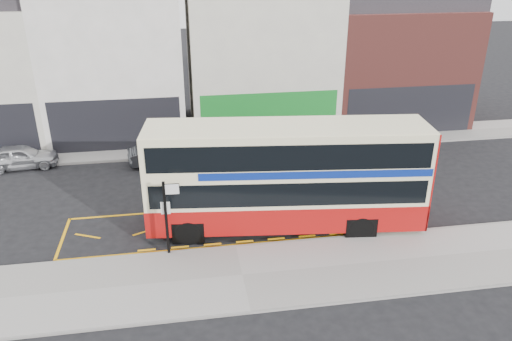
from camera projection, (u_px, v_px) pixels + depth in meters
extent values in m
plane|color=black|center=(235.00, 244.00, 20.27)|extent=(120.00, 120.00, 0.00)
cube|color=#9D9995|center=(242.00, 276.00, 18.17)|extent=(40.00, 4.00, 0.15)
cube|color=gray|center=(236.00, 248.00, 19.90)|extent=(40.00, 0.15, 0.15)
cube|color=#9D9995|center=(213.00, 146.00, 30.15)|extent=(50.00, 3.00, 0.15)
cube|color=white|center=(117.00, 62.00, 31.14)|extent=(8.00, 8.00, 9.00)
cube|color=black|center=(116.00, 126.00, 28.74)|extent=(7.36, 0.06, 3.20)
cube|color=black|center=(117.00, 130.00, 28.84)|extent=(5.60, 0.04, 2.00)
cube|color=beige|center=(259.00, 61.00, 32.56)|extent=(9.00, 8.00, 8.50)
cube|color=#157724|center=(270.00, 119.00, 30.06)|extent=(8.28, 0.06, 3.20)
cube|color=black|center=(270.00, 122.00, 30.16)|extent=(6.30, 0.04, 2.00)
cube|color=brown|center=(388.00, 64.00, 34.08)|extent=(9.00, 8.00, 7.50)
cube|color=black|center=(410.00, 111.00, 31.37)|extent=(8.28, 0.06, 3.20)
cube|color=black|center=(409.00, 114.00, 31.47)|extent=(6.30, 0.04, 2.00)
cube|color=#FFF5C2|center=(286.00, 174.00, 20.59)|extent=(11.63, 3.84, 4.20)
cube|color=#A40E0D|center=(285.00, 207.00, 21.21)|extent=(11.67, 3.89, 1.14)
cube|color=#A40E0D|center=(421.00, 172.00, 20.84)|extent=(0.35, 2.62, 4.20)
cube|color=black|center=(286.00, 181.00, 20.70)|extent=(11.18, 3.85, 0.99)
cube|color=black|center=(287.00, 146.00, 20.07)|extent=(11.18, 3.85, 1.04)
cube|color=navy|center=(312.00, 162.00, 20.41)|extent=(9.37, 3.64, 0.31)
cube|color=black|center=(149.00, 189.00, 20.55)|extent=(0.32, 2.38, 1.66)
cube|color=black|center=(145.00, 148.00, 19.81)|extent=(0.32, 2.38, 1.04)
cube|color=black|center=(147.00, 167.00, 20.15)|extent=(0.25, 1.81, 0.36)
cube|color=#FFF5C2|center=(287.00, 127.00, 19.75)|extent=(11.62, 3.74, 0.12)
cylinder|color=black|center=(188.00, 232.00, 20.13)|extent=(1.06, 0.40, 1.04)
cylinder|color=black|center=(192.00, 205.00, 22.27)|extent=(1.06, 0.40, 1.04)
cylinder|color=black|center=(361.00, 228.00, 20.45)|extent=(1.06, 0.40, 1.04)
cylinder|color=black|center=(348.00, 201.00, 22.59)|extent=(1.06, 0.40, 1.04)
cube|color=black|center=(166.00, 218.00, 18.84)|extent=(0.11, 0.11, 3.04)
cube|color=white|center=(172.00, 189.00, 18.37)|extent=(0.55, 0.07, 0.45)
cube|color=white|center=(165.00, 208.00, 18.73)|extent=(0.36, 0.05, 0.51)
imported|color=silver|center=(21.00, 157.00, 27.05)|extent=(3.93, 1.87, 1.30)
imported|color=#3E4145|center=(163.00, 153.00, 27.67)|extent=(3.96, 2.01, 1.25)
imported|color=silver|center=(312.00, 145.00, 28.54)|extent=(4.78, 2.21, 1.35)
cylinder|color=black|center=(269.00, 123.00, 31.24)|extent=(0.24, 0.24, 1.92)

